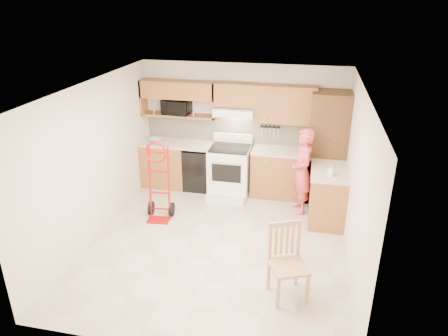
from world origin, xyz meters
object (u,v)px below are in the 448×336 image
(hand_truck, at_px, (158,185))
(dining_chair, at_px, (289,264))
(microwave, at_px, (177,107))
(range, at_px, (229,167))
(person, at_px, (302,171))

(hand_truck, height_order, dining_chair, hand_truck)
(hand_truck, bearing_deg, microwave, 89.52)
(hand_truck, relative_size, dining_chair, 1.27)
(hand_truck, distance_m, dining_chair, 2.86)
(hand_truck, bearing_deg, dining_chair, -39.01)
(range, bearing_deg, microwave, 164.15)
(range, distance_m, person, 1.48)
(microwave, distance_m, dining_chair, 4.14)
(microwave, relative_size, person, 0.34)
(microwave, xyz_separation_m, range, (1.13, -0.32, -1.07))
(person, distance_m, hand_truck, 2.54)
(dining_chair, bearing_deg, hand_truck, 122.02)
(microwave, height_order, dining_chair, microwave)
(person, bearing_deg, range, -122.24)
(microwave, distance_m, hand_truck, 1.82)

